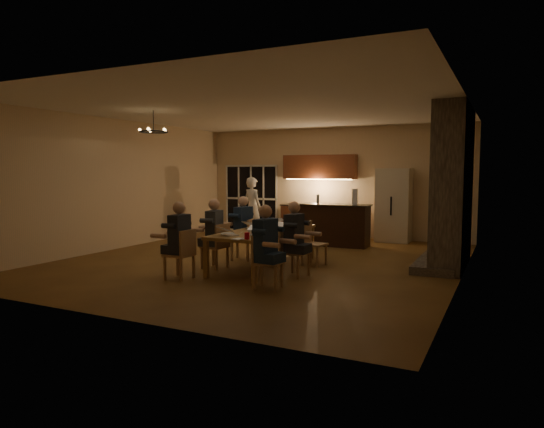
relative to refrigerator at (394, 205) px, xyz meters
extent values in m
plane|color=brown|center=(-1.90, -4.15, -1.00)|extent=(9.00, 9.00, 0.00)
cube|color=beige|center=(-1.90, 0.37, 0.60)|extent=(8.00, 0.04, 3.20)
cube|color=beige|center=(-5.92, -4.15, 0.60)|extent=(0.04, 9.00, 3.20)
cube|color=beige|center=(2.12, -4.15, 0.60)|extent=(0.04, 9.00, 3.20)
cube|color=white|center=(-1.90, -4.15, 2.22)|extent=(8.00, 9.00, 0.04)
cube|color=black|center=(-4.60, 0.32, 0.05)|extent=(1.86, 0.08, 2.10)
cube|color=#6C6155|center=(1.80, -2.95, 0.60)|extent=(0.58, 2.50, 3.20)
cube|color=beige|center=(0.00, 0.00, 0.00)|extent=(0.90, 0.68, 2.00)
cube|color=#A17740|center=(-1.54, -4.76, -0.62)|extent=(1.10, 2.81, 0.75)
cube|color=black|center=(-1.23, -1.44, -0.46)|extent=(1.91, 0.71, 1.08)
imported|color=white|center=(-3.87, -0.95, -0.12)|extent=(0.75, 0.62, 1.76)
torus|color=black|center=(-3.98, -5.12, 1.75)|extent=(0.60, 0.60, 0.03)
cylinder|color=white|center=(-1.62, -5.22, -0.20)|extent=(0.08, 0.08, 0.10)
cylinder|color=white|center=(-1.50, -4.25, -0.20)|extent=(0.08, 0.08, 0.10)
cylinder|color=white|center=(-1.83, -3.99, -0.20)|extent=(0.08, 0.08, 0.10)
cylinder|color=#B10B1D|center=(-1.21, -6.07, -0.19)|extent=(0.09, 0.09, 0.12)
cylinder|color=#B10B1D|center=(-1.96, -4.40, -0.19)|extent=(0.09, 0.09, 0.12)
cylinder|color=#B2B2B7|center=(-1.44, -5.42, -0.19)|extent=(0.06, 0.06, 0.12)
cylinder|color=#3F0F0C|center=(-1.74, -3.44, -0.19)|extent=(0.06, 0.06, 0.12)
cylinder|color=white|center=(-1.23, -5.30, -0.24)|extent=(0.25, 0.25, 0.02)
cylinder|color=white|center=(-1.88, -5.60, -0.24)|extent=(0.26, 0.26, 0.02)
cylinder|color=white|center=(-1.09, -3.95, -0.24)|extent=(0.24, 0.24, 0.02)
cube|color=white|center=(-1.34, -6.14, -0.24)|extent=(0.20, 0.25, 0.01)
cylinder|color=#99999E|center=(-1.69, -1.37, 0.20)|extent=(0.07, 0.07, 0.24)
cube|color=silver|center=(-0.69, -1.38, 0.28)|extent=(0.15, 0.15, 0.40)
camera|label=1|loc=(2.81, -13.30, 0.91)|focal=32.00mm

